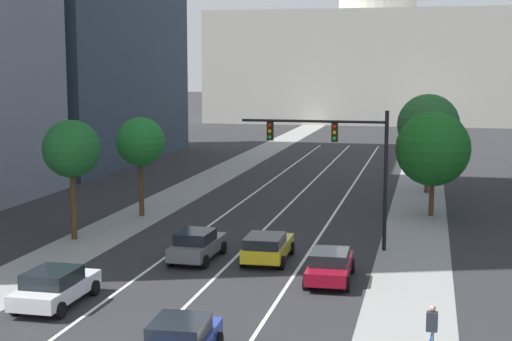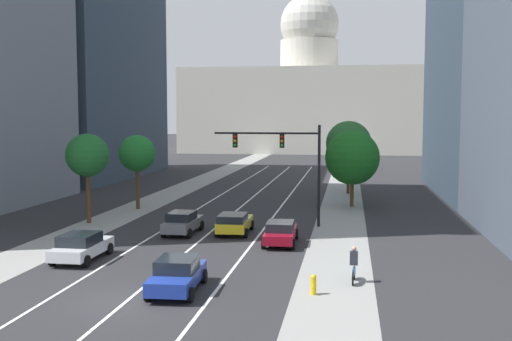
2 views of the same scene
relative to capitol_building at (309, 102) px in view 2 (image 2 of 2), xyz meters
name	(u,v)px [view 2 (image 2 of 2)]	position (x,y,z in m)	size (l,w,h in m)	color
ground_plane	(262,189)	(0.00, -72.55, -10.96)	(400.00, 400.00, 0.00)	#2B2B2D
sidewalk_left	(171,193)	(-8.60, -77.55, -10.96)	(3.63, 130.00, 0.01)	gray
sidewalk_right	(343,197)	(8.60, -77.55, -10.96)	(3.63, 130.00, 0.01)	gray
lane_stripe_left	(197,209)	(-3.39, -87.55, -10.95)	(0.16, 90.00, 0.01)	white
lane_stripe_center	(237,210)	(0.00, -87.55, -10.95)	(0.16, 90.00, 0.01)	white
lane_stripe_right	(277,211)	(3.39, -87.55, -10.95)	(0.16, 90.00, 0.01)	white
office_tower_far_left	(65,50)	(-26.99, -62.45, 5.27)	(18.67, 29.07, 32.39)	#334251
capitol_building	(309,102)	(0.00, 0.00, 0.00)	(53.82, 25.61, 35.54)	beige
car_white	(81,246)	(-5.09, -105.98, -10.18)	(2.12, 4.46, 1.49)	silver
car_yellow	(234,223)	(1.70, -97.44, -10.20)	(2.16, 4.30, 1.43)	yellow
car_crimson	(280,232)	(5.09, -100.15, -10.23)	(2.07, 4.57, 1.40)	maroon
car_gray	(183,222)	(-1.70, -97.90, -10.19)	(2.03, 4.36, 1.50)	slate
car_blue	(177,274)	(1.70, -110.86, -10.19)	(2.22, 4.55, 1.51)	#1E389E
traffic_signal_mast	(287,155)	(4.80, -93.87, -5.87)	(7.59, 0.39, 7.18)	black
fire_hydrant	(313,284)	(7.71, -110.46, -10.50)	(0.26, 0.35, 0.91)	yellow
cyclist	(354,265)	(9.46, -108.22, -10.11)	(0.38, 1.70, 1.72)	black
street_tree_mid_right	(349,144)	(9.08, -74.91, -5.92)	(4.58, 4.58, 7.35)	#51381E
street_tree_near_left	(87,156)	(-9.58, -95.01, -6.02)	(3.13, 3.13, 6.55)	#51381E
street_tree_mid_left	(137,154)	(-8.39, -87.94, -6.29)	(3.06, 3.06, 6.24)	#51381E
street_tree_far_right	(352,158)	(9.43, -83.90, -6.72)	(4.68, 4.68, 6.59)	#51381E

